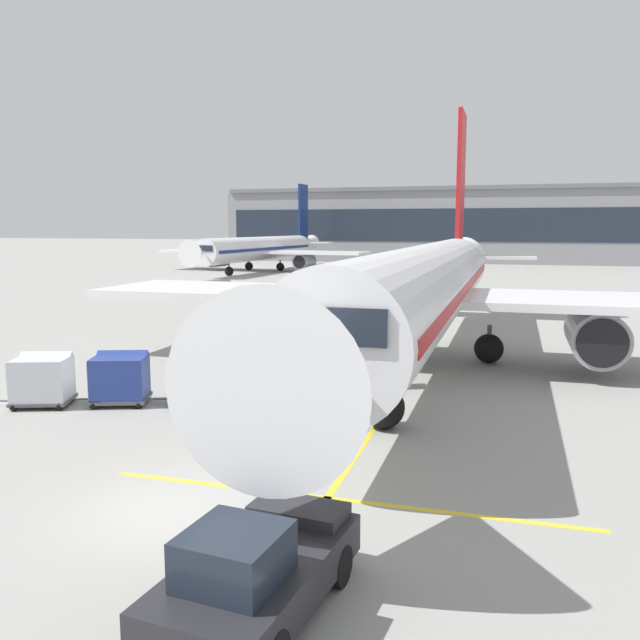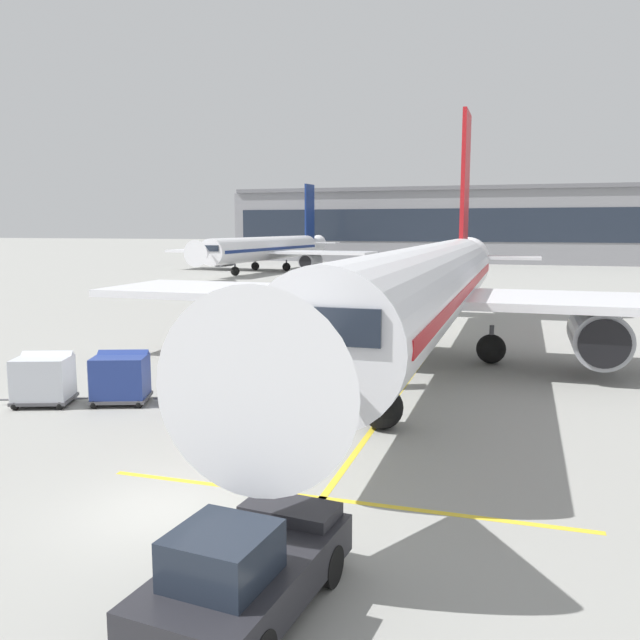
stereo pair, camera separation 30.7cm
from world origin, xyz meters
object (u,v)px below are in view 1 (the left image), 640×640
safety_cone_wingtip (277,372)px  distant_airplane (262,249)px  ground_crew_by_loader (249,379)px  baggage_cart_lead (199,377)px  pushback_tug (256,570)px  ground_crew_wingwalker (212,360)px  ground_crew_marshaller (269,363)px  baggage_cart_third (42,379)px  parked_airplane (428,287)px  belt_loader (292,370)px  ground_crew_by_carts (275,368)px  safety_cone_engine_keepout (249,369)px  baggage_cart_second (120,377)px  safety_cone_nose_mark (305,363)px

safety_cone_wingtip → distant_airplane: bearing=111.7°
ground_crew_by_loader → baggage_cart_lead: bearing=-172.1°
ground_crew_by_loader → pushback_tug: bearing=-67.3°
ground_crew_by_loader → ground_crew_wingwalker: size_ratio=1.00×
baggage_cart_lead → ground_crew_marshaller: size_ratio=1.62×
baggage_cart_third → parked_airplane: bearing=42.5°
belt_loader → ground_crew_by_carts: bearing=-129.9°
ground_crew_marshaller → safety_cone_engine_keepout: bearing=135.1°
baggage_cart_second → ground_crew_wingwalker: size_ratio=1.62×
belt_loader → safety_cone_wingtip: bearing=127.6°
ground_crew_by_loader → safety_cone_nose_mark: ground_crew_by_loader is taller
safety_cone_nose_mark → distant_airplane: size_ratio=0.02×
safety_cone_wingtip → baggage_cart_third: bearing=-137.8°
ground_crew_by_carts → ground_crew_wingwalker: 3.12m
parked_airplane → ground_crew_marshaller: parked_airplane is taller
baggage_cart_lead → baggage_cart_second: same height
ground_crew_wingwalker → distant_airplane: (-23.43, 66.12, 2.25)m
safety_cone_engine_keepout → safety_cone_wingtip: bearing=-9.7°
belt_loader → distant_airplane: 71.55m
ground_crew_by_loader → safety_cone_nose_mark: size_ratio=2.23×
safety_cone_engine_keepout → ground_crew_marshaller: bearing=-44.9°
belt_loader → safety_cone_engine_keepout: size_ratio=8.06×
safety_cone_nose_mark → baggage_cart_second: bearing=-124.1°
baggage_cart_second → ground_crew_wingwalker: (1.91, 3.76, -0.00)m
parked_airplane → safety_cone_engine_keepout: size_ratio=63.55×
baggage_cart_lead → ground_crew_wingwalker: bearing=106.3°
baggage_cart_second → ground_crew_by_carts: 5.82m
ground_crew_wingwalker → belt_loader: bearing=-1.8°
parked_airplane → ground_crew_by_carts: parked_airplane is taller
ground_crew_by_carts → safety_cone_engine_keepout: (-2.09, 2.37, -0.67)m
baggage_cart_third → ground_crew_wingwalker: size_ratio=1.62×
pushback_tug → ground_crew_by_loader: bearing=112.7°
pushback_tug → safety_cone_engine_keepout: pushback_tug is taller
baggage_cart_second → distant_airplane: bearing=107.1°
parked_airplane → baggage_cart_second: size_ratio=15.26×
belt_loader → pushback_tug: bearing=-73.6°
baggage_cart_third → ground_crew_by_carts: baggage_cart_third is taller
ground_crew_wingwalker → baggage_cart_second: bearing=-117.0°
baggage_cart_lead → ground_crew_wingwalker: size_ratio=1.62×
belt_loader → ground_crew_marshaller: bearing=164.1°
ground_crew_by_loader → distant_airplane: 73.63m
pushback_tug → ground_crew_wingwalker: (-7.85, 14.80, 0.17)m
safety_cone_engine_keepout → pushback_tug: bearing=-67.3°
ground_crew_wingwalker → distant_airplane: size_ratio=0.04×
baggage_cart_second → safety_cone_engine_keepout: size_ratio=4.17×
pushback_tug → ground_crew_wingwalker: 16.75m
baggage_cart_third → ground_crew_marshaller: baggage_cart_third is taller
safety_cone_engine_keepout → baggage_cart_third: bearing=-130.3°
baggage_cart_third → safety_cone_nose_mark: baggage_cart_third is taller
baggage_cart_second → ground_crew_by_loader: bearing=13.3°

